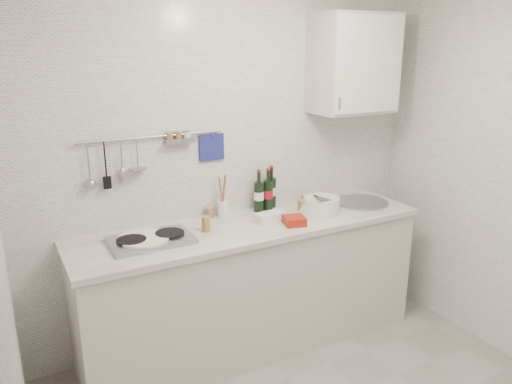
# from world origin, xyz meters

# --- Properties ---
(back_wall) EXTENTS (3.00, 0.02, 2.50)m
(back_wall) POSITION_xyz_m (0.00, 1.40, 1.25)
(back_wall) COLOR silver
(back_wall) RESTS_ON floor
(wall_left) EXTENTS (0.02, 2.80, 2.50)m
(wall_left) POSITION_xyz_m (-1.50, 0.00, 1.25)
(wall_left) COLOR silver
(wall_left) RESTS_ON floor
(counter) EXTENTS (2.44, 0.64, 0.96)m
(counter) POSITION_xyz_m (0.01, 1.10, 0.43)
(counter) COLOR beige
(counter) RESTS_ON floor
(wall_rail) EXTENTS (0.98, 0.09, 0.34)m
(wall_rail) POSITION_xyz_m (-0.60, 1.37, 1.43)
(wall_rail) COLOR #93969B
(wall_rail) RESTS_ON back_wall
(wall_cabinet) EXTENTS (0.60, 0.38, 0.70)m
(wall_cabinet) POSITION_xyz_m (0.90, 1.22, 1.95)
(wall_cabinet) COLOR beige
(wall_cabinet) RESTS_ON back_wall
(plate_stack_hob) EXTENTS (0.33, 0.33, 0.04)m
(plate_stack_hob) POSITION_xyz_m (-0.75, 1.10, 0.94)
(plate_stack_hob) COLOR #466D9F
(plate_stack_hob) RESTS_ON counter
(plate_stack_sink) EXTENTS (0.31, 0.30, 0.10)m
(plate_stack_sink) POSITION_xyz_m (0.56, 1.10, 0.97)
(plate_stack_sink) COLOR white
(plate_stack_sink) RESTS_ON counter
(wine_bottles) EXTENTS (0.21, 0.13, 0.31)m
(wine_bottles) POSITION_xyz_m (0.23, 1.32, 1.07)
(wine_bottles) COLOR black
(wine_bottles) RESTS_ON counter
(butter_dish) EXTENTS (0.21, 0.12, 0.06)m
(butter_dish) POSITION_xyz_m (0.13, 1.08, 0.95)
(butter_dish) COLOR white
(butter_dish) RESTS_ON counter
(strawberry_punnet) EXTENTS (0.16, 0.16, 0.06)m
(strawberry_punnet) POSITION_xyz_m (0.24, 0.94, 0.95)
(strawberry_punnet) COLOR #AC2413
(strawberry_punnet) RESTS_ON counter
(utensil_crock) EXTENTS (0.08, 0.08, 0.31)m
(utensil_crock) POSITION_xyz_m (-0.12, 1.31, 0.99)
(utensil_crock) COLOR white
(utensil_crock) RESTS_ON counter
(jar_a) EXTENTS (0.06, 0.06, 0.08)m
(jar_a) POSITION_xyz_m (-0.20, 1.35, 0.96)
(jar_a) COLOR olive
(jar_a) RESTS_ON counter
(jar_b) EXTENTS (0.06, 0.06, 0.08)m
(jar_b) POSITION_xyz_m (0.54, 1.26, 0.96)
(jar_b) COLOR olive
(jar_b) RESTS_ON counter
(jar_c) EXTENTS (0.07, 0.07, 0.08)m
(jar_c) POSITION_xyz_m (0.45, 1.17, 0.96)
(jar_c) COLOR olive
(jar_c) RESTS_ON counter
(jar_d) EXTENTS (0.06, 0.06, 0.10)m
(jar_d) POSITION_xyz_m (-0.33, 1.11, 0.97)
(jar_d) COLOR olive
(jar_d) RESTS_ON counter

